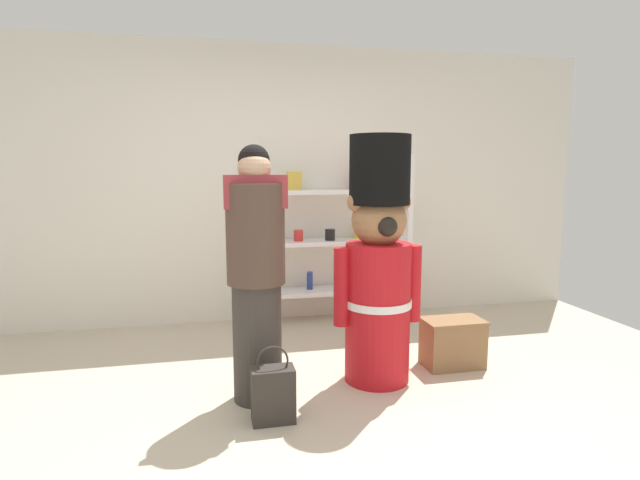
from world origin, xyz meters
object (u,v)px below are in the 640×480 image
(display_crate, at_px, (453,343))
(merchandise_shelf, at_px, (330,237))
(person_shopper, at_px, (256,273))
(teddy_bear_guard, at_px, (378,266))
(shopping_bag, at_px, (273,394))

(display_crate, bearing_deg, merchandise_shelf, 114.38)
(person_shopper, relative_size, display_crate, 3.61)
(merchandise_shelf, xyz_separation_m, display_crate, (0.61, -1.34, -0.63))
(teddy_bear_guard, distance_m, person_shopper, 0.84)
(person_shopper, height_order, display_crate, person_shopper)
(teddy_bear_guard, xyz_separation_m, person_shopper, (-0.83, -0.12, 0.01))
(teddy_bear_guard, bearing_deg, merchandise_shelf, 89.36)
(shopping_bag, relative_size, display_crate, 1.03)
(person_shopper, height_order, shopping_bag, person_shopper)
(person_shopper, bearing_deg, merchandise_shelf, 61.72)
(teddy_bear_guard, distance_m, shopping_bag, 1.10)
(display_crate, bearing_deg, shopping_bag, -158.59)
(teddy_bear_guard, xyz_separation_m, display_crate, (0.63, 0.11, -0.63))
(merchandise_shelf, height_order, person_shopper, person_shopper)
(merchandise_shelf, distance_m, shopping_bag, 2.15)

